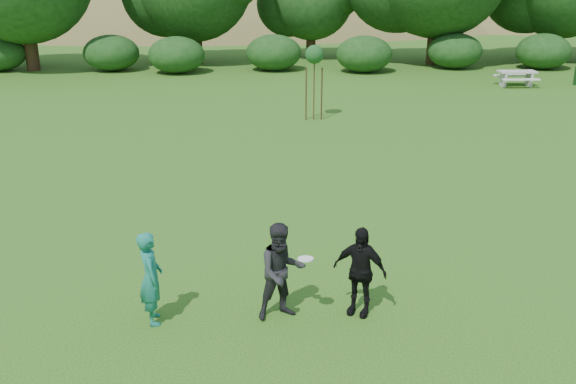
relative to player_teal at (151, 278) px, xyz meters
name	(u,v)px	position (x,y,z in m)	size (l,w,h in m)	color
ground	(297,307)	(2.48, 0.31, -0.82)	(120.00, 120.00, 0.00)	#19470C
player_teal	(151,278)	(0.00, 0.00, 0.00)	(0.60, 0.39, 1.64)	#186F5D
player_grey	(282,271)	(2.19, 0.03, 0.04)	(0.84, 0.65, 1.73)	black
player_black	(360,271)	(3.53, 0.08, -0.01)	(0.95, 0.39, 1.62)	black
frisbee	(306,259)	(2.58, -0.15, 0.35)	(0.27, 0.27, 0.05)	white
sapling	(314,57)	(4.10, 14.57, 1.60)	(0.70, 0.70, 2.85)	#3E2E18
picnic_table	(517,76)	(14.64, 20.98, -0.30)	(1.80, 1.48, 0.76)	#B3B0A5
hillside	(254,113)	(1.92, 68.77, -12.79)	(150.00, 72.00, 52.00)	olive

